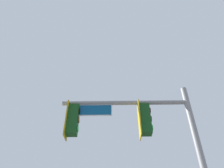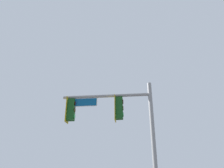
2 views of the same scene
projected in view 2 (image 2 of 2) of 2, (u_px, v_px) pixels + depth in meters
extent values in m
cylinder|color=gray|center=(154.00, 149.00, 9.78)|extent=(0.20, 0.20, 6.43)
cylinder|color=gray|center=(106.00, 96.00, 11.05)|extent=(4.32, 1.18, 0.15)
cube|color=gold|center=(115.00, 108.00, 10.73)|extent=(0.15, 0.51, 1.30)
cube|color=#144719|center=(119.00, 108.00, 10.71)|extent=(0.43, 0.40, 1.10)
cylinder|color=#144719|center=(119.00, 97.00, 10.96)|extent=(0.04, 0.04, 0.12)
cylinder|color=#340503|center=(123.00, 102.00, 10.83)|extent=(0.08, 0.22, 0.22)
cylinder|color=#392D05|center=(123.00, 108.00, 10.69)|extent=(0.08, 0.22, 0.22)
cylinder|color=green|center=(123.00, 115.00, 10.56)|extent=(0.08, 0.22, 0.22)
cube|color=gold|center=(67.00, 110.00, 10.98)|extent=(0.15, 0.51, 1.30)
cube|color=#144719|center=(71.00, 110.00, 10.96)|extent=(0.43, 0.40, 1.10)
cylinder|color=#144719|center=(72.00, 98.00, 11.20)|extent=(0.04, 0.04, 0.12)
cylinder|color=#340503|center=(75.00, 103.00, 11.07)|extent=(0.08, 0.22, 0.22)
cylinder|color=#392D05|center=(75.00, 110.00, 10.94)|extent=(0.08, 0.22, 0.22)
cylinder|color=green|center=(74.00, 116.00, 10.81)|extent=(0.08, 0.22, 0.22)
cube|color=#0A4C7F|center=(82.00, 102.00, 11.06)|extent=(1.50, 0.40, 0.39)
cube|color=white|center=(82.00, 102.00, 11.06)|extent=(1.56, 0.40, 0.45)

